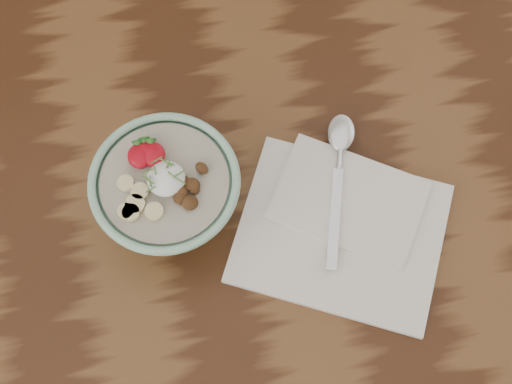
{
  "coord_description": "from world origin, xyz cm",
  "views": [
    {
      "loc": [
        0.9,
        -28.65,
        156.88
      ],
      "look_at": [
        6.33,
        -1.67,
        85.12
      ],
      "focal_mm": 50.0,
      "sensor_mm": 36.0,
      "label": 1
    }
  ],
  "objects": [
    {
      "name": "table",
      "position": [
        0.0,
        0.0,
        65.7
      ],
      "size": [
        160.0,
        90.0,
        75.0
      ],
      "color": "#381C0E",
      "rests_on": "ground"
    },
    {
      "name": "breakfast_bowl",
      "position": [
        -3.29,
        1.93,
        80.74
      ],
      "size": [
        16.91,
        16.91,
        11.24
      ],
      "rotation": [
        0.0,
        0.0,
        0.33
      ],
      "color": "#8FC0A4",
      "rests_on": "table"
    },
    {
      "name": "spoon",
      "position": [
        18.05,
        4.37,
        76.91
      ],
      "size": [
        8.28,
        19.93,
        1.06
      ],
      "rotation": [
        0.0,
        0.0,
        -0.31
      ],
      "color": "silver",
      "rests_on": "napkin"
    },
    {
      "name": "napkin",
      "position": [
        16.33,
        -4.45,
        75.62
      ],
      "size": [
        30.12,
        28.17,
        1.47
      ],
      "rotation": [
        0.0,
        0.0,
        -0.48
      ],
      "color": "white",
      "rests_on": "table"
    }
  ]
}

